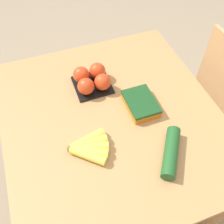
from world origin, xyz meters
TOP-DOWN VIEW (x-y plane):
  - ground_plane at (0.00, 0.00)m, footprint 12.00×12.00m
  - dining_table at (0.00, 0.00)m, footprint 1.04×0.94m
  - banana_bunch at (0.13, -0.15)m, footprint 0.16×0.17m
  - tomato_pack at (-0.21, -0.03)m, footprint 0.17×0.17m
  - carrot_bag at (-0.01, 0.14)m, footprint 0.17×0.13m
  - cucumber_near at (0.26, 0.15)m, footprint 0.21×0.17m

SIDE VIEW (x-z plane):
  - ground_plane at x=0.00m, z-range 0.00..0.00m
  - dining_table at x=0.00m, z-range 0.26..0.98m
  - banana_bunch at x=0.13m, z-range 0.73..0.77m
  - carrot_bag at x=-0.01m, z-range 0.73..0.78m
  - cucumber_near at x=0.26m, z-range 0.73..0.78m
  - tomato_pack at x=-0.21m, z-range 0.73..0.82m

